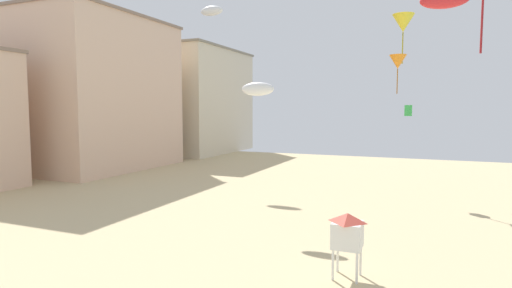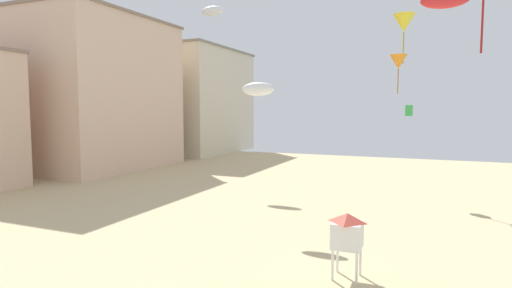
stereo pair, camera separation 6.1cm
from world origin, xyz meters
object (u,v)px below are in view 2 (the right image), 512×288
at_px(kite_white_parafoil, 258,89).
at_px(kite_white_parafoil_2, 213,11).
at_px(kite_orange_delta, 399,62).
at_px(kite_yellow_delta, 404,23).
at_px(lifeguard_stand, 347,231).
at_px(kite_green_box, 409,111).

xyz_separation_m(kite_white_parafoil, kite_white_parafoil_2, (-10.48, 13.48, 8.40)).
bearing_deg(kite_orange_delta, kite_yellow_delta, 87.63).
bearing_deg(lifeguard_stand, kite_orange_delta, 107.65).
height_order(kite_orange_delta, kite_yellow_delta, kite_yellow_delta).
distance_m(kite_white_parafoil_2, kite_green_box, 21.27).
height_order(lifeguard_stand, kite_green_box, kite_green_box).
bearing_deg(kite_white_parafoil_2, kite_white_parafoil, -52.13).
relative_size(kite_white_parafoil_2, kite_yellow_delta, 0.60).
relative_size(kite_white_parafoil, kite_orange_delta, 0.71).
relative_size(lifeguard_stand, kite_green_box, 3.16).
height_order(kite_white_parafoil, kite_yellow_delta, kite_yellow_delta).
xyz_separation_m(kite_white_parafoil, kite_green_box, (8.06, 9.65, -1.30)).
height_order(kite_white_parafoil, kite_white_parafoil_2, kite_white_parafoil_2).
distance_m(kite_white_parafoil, kite_orange_delta, 12.81).
bearing_deg(kite_green_box, kite_white_parafoil, -129.87).
xyz_separation_m(kite_green_box, kite_yellow_delta, (-0.76, 3.70, 7.08)).
bearing_deg(kite_orange_delta, kite_green_box, -38.02).
xyz_separation_m(kite_white_parafoil, kite_yellow_delta, (7.30, 13.35, 5.78)).
xyz_separation_m(kite_orange_delta, kite_yellow_delta, (0.12, 3.01, 3.41)).
distance_m(lifeguard_stand, kite_orange_delta, 19.41).
relative_size(lifeguard_stand, kite_white_parafoil, 1.22).
distance_m(kite_white_parafoil_2, kite_orange_delta, 18.93).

